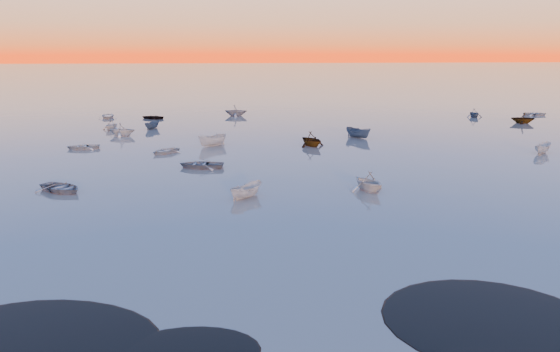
{
  "coord_description": "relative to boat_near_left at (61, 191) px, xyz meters",
  "views": [
    {
      "loc": [
        -4.13,
        -21.05,
        12.64
      ],
      "look_at": [
        0.48,
        28.0,
        0.87
      ],
      "focal_mm": 35.0,
      "sensor_mm": 36.0,
      "label": 1
    }
  ],
  "objects": [
    {
      "name": "moored_fleet",
      "position": [
        19.16,
        25.47,
        0.0
      ],
      "size": [
        124.0,
        58.0,
        1.2
      ],
      "primitive_type": null,
      "color": "silver",
      "rests_on": "ground"
    },
    {
      "name": "ground",
      "position": [
        19.16,
        72.47,
        0.0
      ],
      "size": [
        600.0,
        600.0,
        0.0
      ],
      "primitive_type": "plane",
      "color": "slate",
      "rests_on": "ground"
    },
    {
      "name": "boat_near_right",
      "position": [
        27.34,
        -2.26,
        0.0
      ],
      "size": [
        4.32,
        3.16,
        1.38
      ],
      "primitive_type": "imported",
      "rotation": [
        0.0,
        0.0,
        3.54
      ],
      "color": "silver",
      "rests_on": "ground"
    },
    {
      "name": "boat_near_center",
      "position": [
        16.36,
        -3.53,
        0.0
      ],
      "size": [
        3.51,
        3.6,
        1.22
      ],
      "primitive_type": "imported",
      "rotation": [
        0.0,
        0.0,
        2.32
      ],
      "color": "silver",
      "rests_on": "ground"
    },
    {
      "name": "boat_near_left",
      "position": [
        0.0,
        0.0,
        0.0
      ],
      "size": [
        4.28,
        4.74,
        1.13
      ],
      "primitive_type": "imported",
      "rotation": [
        0.0,
        0.0,
        0.91
      ],
      "color": "slate",
      "rests_on": "ground"
    }
  ]
}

